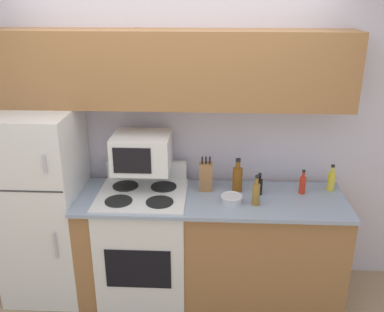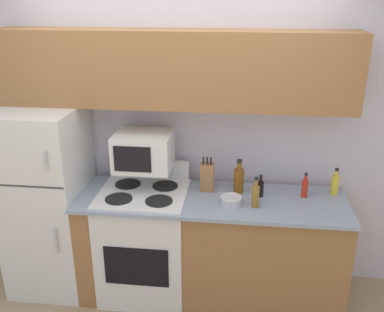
% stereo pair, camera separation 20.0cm
% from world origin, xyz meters
% --- Properties ---
extents(wall_back, '(8.00, 0.05, 2.55)m').
position_xyz_m(wall_back, '(0.00, 0.70, 1.27)').
color(wall_back, silver).
rests_on(wall_back, ground_plane).
extents(lower_cabinets, '(2.10, 0.66, 0.91)m').
position_xyz_m(lower_cabinets, '(0.31, 0.31, 0.46)').
color(lower_cabinets, '#9E6B3D').
rests_on(lower_cabinets, ground_plane).
extents(refrigerator, '(0.62, 0.69, 1.58)m').
position_xyz_m(refrigerator, '(-1.05, 0.33, 0.79)').
color(refrigerator, white).
rests_on(refrigerator, ground_plane).
extents(upper_cabinets, '(2.73, 0.33, 0.58)m').
position_xyz_m(upper_cabinets, '(0.00, 0.51, 1.87)').
color(upper_cabinets, '#9E6B3D').
rests_on(upper_cabinets, refrigerator).
extents(stove, '(0.70, 0.64, 1.09)m').
position_xyz_m(stove, '(-0.23, 0.30, 0.48)').
color(stove, white).
rests_on(stove, ground_plane).
extents(microwave, '(0.45, 0.38, 0.29)m').
position_xyz_m(microwave, '(-0.24, 0.41, 1.24)').
color(microwave, white).
rests_on(microwave, stove).
extents(knife_block, '(0.11, 0.09, 0.29)m').
position_xyz_m(knife_block, '(0.27, 0.43, 1.03)').
color(knife_block, '#9E6B3D').
rests_on(knife_block, lower_cabinets).
extents(bowl, '(0.17, 0.17, 0.07)m').
position_xyz_m(bowl, '(0.47, 0.20, 0.95)').
color(bowl, silver).
rests_on(bowl, lower_cabinets).
extents(bottle_cooking_spray, '(0.06, 0.06, 0.22)m').
position_xyz_m(bottle_cooking_spray, '(1.27, 0.47, 1.00)').
color(bottle_cooking_spray, gold).
rests_on(bottle_cooking_spray, lower_cabinets).
extents(bottle_soy_sauce, '(0.05, 0.05, 0.18)m').
position_xyz_m(bottle_soy_sauce, '(0.69, 0.37, 0.98)').
color(bottle_soy_sauce, black).
rests_on(bottle_soy_sauce, lower_cabinets).
extents(bottle_vinegar, '(0.06, 0.06, 0.24)m').
position_xyz_m(bottle_vinegar, '(0.65, 0.19, 1.01)').
color(bottle_vinegar, olive).
rests_on(bottle_vinegar, lower_cabinets).
extents(bottle_hot_sauce, '(0.05, 0.05, 0.20)m').
position_xyz_m(bottle_hot_sauce, '(1.03, 0.40, 0.99)').
color(bottle_hot_sauce, red).
rests_on(bottle_hot_sauce, lower_cabinets).
extents(bottle_whiskey, '(0.08, 0.08, 0.28)m').
position_xyz_m(bottle_whiskey, '(0.52, 0.42, 1.02)').
color(bottle_whiskey, brown).
rests_on(bottle_whiskey, lower_cabinets).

